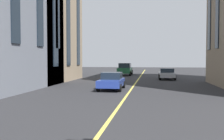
{
  "coord_description": "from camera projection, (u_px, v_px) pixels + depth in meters",
  "views": [
    {
      "loc": [
        -1.25,
        -1.7,
        2.43
      ],
      "look_at": [
        10.88,
        0.22,
        1.93
      ],
      "focal_mm": 41.01,
      "sensor_mm": 36.0,
      "label": 1
    }
  ],
  "objects": [
    {
      "name": "lane_centre_line",
      "position": [
        132.0,
        89.0,
        21.34
      ],
      "size": [
        80.0,
        0.16,
        0.01
      ],
      "color": "#D8C64C",
      "rests_on": "ground_plane"
    },
    {
      "name": "car_green_oncoming",
      "position": [
        125.0,
        69.0,
        39.53
      ],
      "size": [
        4.7,
        2.14,
        1.88
      ],
      "color": "#1E6038",
      "rests_on": "ground_plane"
    },
    {
      "name": "car_silver_far",
      "position": [
        167.0,
        74.0,
        31.3
      ],
      "size": [
        4.4,
        1.95,
        1.37
      ],
      "color": "#B7BABF",
      "rests_on": "ground_plane"
    },
    {
      "name": "car_blue_near",
      "position": [
        112.0,
        81.0,
        20.61
      ],
      "size": [
        3.9,
        1.89,
        1.4
      ],
      "color": "navy",
      "rests_on": "ground_plane"
    },
    {
      "name": "building_left_near",
      "position": [
        25.0,
        25.0,
        28.87
      ],
      "size": [
        11.43,
        10.22,
        12.65
      ],
      "color": "gray",
      "rests_on": "ground_plane"
    }
  ]
}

